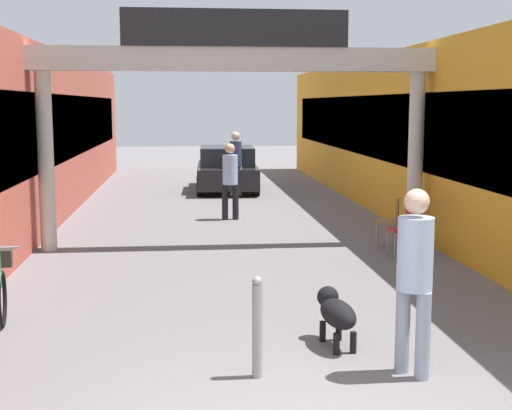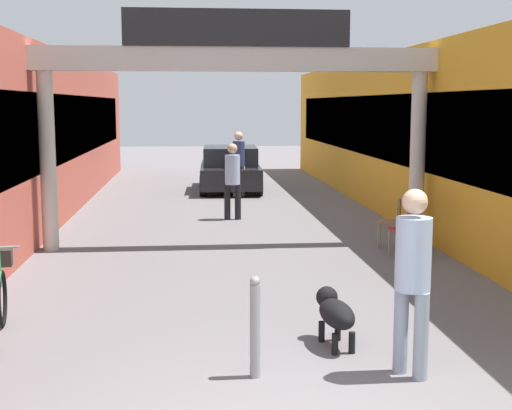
# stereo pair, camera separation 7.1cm
# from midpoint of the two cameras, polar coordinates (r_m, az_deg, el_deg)

# --- Properties ---
(storefront_right) EXTENTS (3.00, 26.00, 3.75)m
(storefront_right) POSITION_cam_midpoint_polar(r_m,az_deg,el_deg) (16.64, 15.82, 5.28)
(storefront_right) COLOR gold
(storefront_right) RESTS_ON ground_plane
(arcade_sign_gateway) EXTENTS (7.40, 0.47, 4.23)m
(arcade_sign_gateway) POSITION_cam_midpoint_polar(r_m,az_deg,el_deg) (12.85, -1.39, 9.97)
(arcade_sign_gateway) COLOR beige
(arcade_sign_gateway) RESTS_ON ground_plane
(pedestrian_with_dog) EXTENTS (0.47, 0.47, 1.82)m
(pedestrian_with_dog) POSITION_cam_midpoint_polar(r_m,az_deg,el_deg) (6.92, 12.73, -5.05)
(pedestrian_with_dog) COLOR #8C9EB2
(pedestrian_with_dog) RESTS_ON ground_plane
(pedestrian_carrying_crate) EXTENTS (0.39, 0.36, 1.72)m
(pedestrian_carrying_crate) POSITION_cam_midpoint_polar(r_m,az_deg,el_deg) (16.04, -1.76, 2.32)
(pedestrian_carrying_crate) COLOR black
(pedestrian_carrying_crate) RESTS_ON ground_plane
(pedestrian_elderly_walking) EXTENTS (0.45, 0.45, 1.83)m
(pedestrian_elderly_walking) POSITION_cam_midpoint_polar(r_m,az_deg,el_deg) (20.24, -1.29, 3.71)
(pedestrian_elderly_walking) COLOR silver
(pedestrian_elderly_walking) RESTS_ON ground_plane
(dog_on_leash) EXTENTS (0.42, 0.83, 0.59)m
(dog_on_leash) POSITION_cam_midpoint_polar(r_m,az_deg,el_deg) (7.82, 6.58, -8.50)
(dog_on_leash) COLOR black
(dog_on_leash) RESTS_ON ground_plane
(bollard_post_metal) EXTENTS (0.10, 0.10, 0.99)m
(bollard_post_metal) POSITION_cam_midpoint_polar(r_m,az_deg,el_deg) (6.86, 0.23, -9.67)
(bollard_post_metal) COLOR gray
(bollard_post_metal) RESTS_ON ground_plane
(cafe_chair_red_nearer) EXTENTS (0.44, 0.44, 0.89)m
(cafe_chair_red_nearer) POSITION_cam_midpoint_polar(r_m,az_deg,el_deg) (12.43, 12.16, -1.63)
(cafe_chair_red_nearer) COLOR gray
(cafe_chair_red_nearer) RESTS_ON ground_plane
(cafe_chair_wood_farther) EXTENTS (0.51, 0.51, 0.89)m
(cafe_chair_wood_farther) POSITION_cam_midpoint_polar(r_m,az_deg,el_deg) (13.17, 11.08, -1.06)
(cafe_chair_wood_farther) COLOR gray
(cafe_chair_wood_farther) RESTS_ON ground_plane
(parked_car_black) EXTENTS (1.91, 4.06, 1.33)m
(parked_car_black) POSITION_cam_midpoint_polar(r_m,az_deg,el_deg) (21.65, -1.99, 2.89)
(parked_car_black) COLOR black
(parked_car_black) RESTS_ON ground_plane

